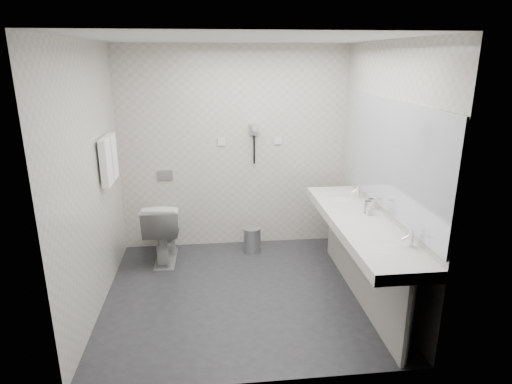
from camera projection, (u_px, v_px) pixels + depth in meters
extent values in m
plane|color=#252529|center=(243.00, 293.00, 4.51)|extent=(2.80, 2.80, 0.00)
plane|color=silver|center=(241.00, 38.00, 3.76)|extent=(2.80, 2.80, 0.00)
plane|color=beige|center=(234.00, 149.00, 5.37)|extent=(2.80, 0.00, 2.80)
plane|color=beige|center=(258.00, 229.00, 2.91)|extent=(2.80, 0.00, 2.80)
plane|color=beige|center=(90.00, 182.00, 3.99)|extent=(0.00, 2.60, 2.60)
plane|color=beige|center=(383.00, 173.00, 4.29)|extent=(0.00, 2.60, 2.60)
cube|color=silver|center=(360.00, 224.00, 4.20)|extent=(0.55, 2.20, 0.10)
cube|color=#9C9994|center=(359.00, 264.00, 4.33)|extent=(0.03, 2.15, 0.75)
cylinder|color=silver|center=(408.00, 325.00, 3.35)|extent=(0.06, 0.06, 0.75)
cylinder|color=silver|center=(333.00, 225.00, 5.32)|extent=(0.06, 0.06, 0.75)
cube|color=#B2BCC6|center=(392.00, 158.00, 4.03)|extent=(0.02, 2.20, 1.05)
ellipsoid|color=silver|center=(387.00, 249.00, 3.57)|extent=(0.40, 0.31, 0.05)
ellipsoid|color=silver|center=(340.00, 200.00, 4.81)|extent=(0.40, 0.31, 0.05)
cylinder|color=silver|center=(411.00, 238.00, 3.57)|extent=(0.04, 0.04, 0.15)
cylinder|color=silver|center=(358.00, 191.00, 4.80)|extent=(0.04, 0.04, 0.15)
imported|color=silver|center=(369.00, 210.00, 4.28)|extent=(0.05, 0.05, 0.11)
cylinder|color=silver|center=(368.00, 207.00, 4.35)|extent=(0.07, 0.07, 0.12)
cylinder|color=silver|center=(371.00, 204.00, 4.46)|extent=(0.08, 0.08, 0.11)
imported|color=silver|center=(163.00, 231.00, 5.15)|extent=(0.43, 0.75, 0.75)
cube|color=#B2B5BA|center=(165.00, 175.00, 5.36)|extent=(0.18, 0.02, 0.12)
cylinder|color=#B2B5BA|center=(252.00, 240.00, 5.42)|extent=(0.27, 0.27, 0.30)
cylinder|color=#B2B5BA|center=(252.00, 229.00, 5.38)|extent=(0.22, 0.22, 0.02)
cylinder|color=silver|center=(106.00, 138.00, 4.43)|extent=(0.02, 0.62, 0.02)
cube|color=white|center=(106.00, 163.00, 4.36)|extent=(0.07, 0.24, 0.48)
cube|color=white|center=(112.00, 157.00, 4.63)|extent=(0.07, 0.24, 0.48)
cube|color=gray|center=(254.00, 129.00, 5.29)|extent=(0.10, 0.04, 0.14)
cylinder|color=gray|center=(255.00, 128.00, 5.22)|extent=(0.08, 0.14, 0.08)
cylinder|color=black|center=(254.00, 150.00, 5.36)|extent=(0.02, 0.02, 0.35)
cube|color=silver|center=(221.00, 142.00, 5.31)|extent=(0.09, 0.02, 0.09)
cube|color=silver|center=(278.00, 141.00, 5.39)|extent=(0.09, 0.02, 0.09)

